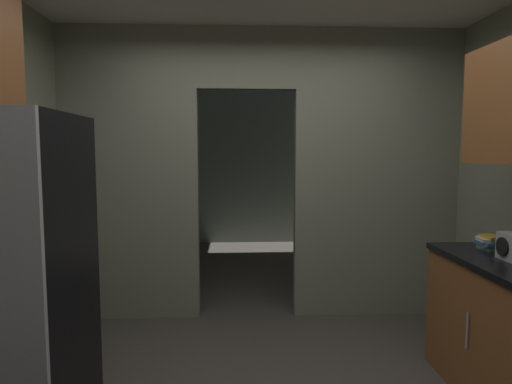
{
  "coord_description": "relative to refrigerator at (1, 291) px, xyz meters",
  "views": [
    {
      "loc": [
        -0.26,
        -2.41,
        1.54
      ],
      "look_at": [
        -0.1,
        0.77,
        1.24
      ],
      "focal_mm": 30.74,
      "sensor_mm": 36.0,
      "label": 1
    }
  ],
  "objects": [
    {
      "name": "refrigerator",
      "position": [
        0.0,
        0.0,
        0.0
      ],
      "size": [
        0.73,
        0.75,
        1.72
      ],
      "color": "black",
      "rests_on": "ground"
    },
    {
      "name": "kitchen_partition",
      "position": [
        1.44,
        1.88,
        0.53
      ],
      "size": [
        3.63,
        0.12,
        2.64
      ],
      "color": "gray",
      "rests_on": "ground"
    },
    {
      "name": "adjoining_room_shell",
      "position": [
        1.4,
        4.14,
        0.46
      ],
      "size": [
        3.63,
        3.4,
        2.64
      ],
      "color": "gray",
      "rests_on": "ground"
    },
    {
      "name": "book_stack",
      "position": [
        2.86,
        0.69,
        0.07
      ],
      "size": [
        0.15,
        0.17,
        0.09
      ],
      "color": "#388C47",
      "rests_on": "lower_cabinet_run"
    }
  ]
}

